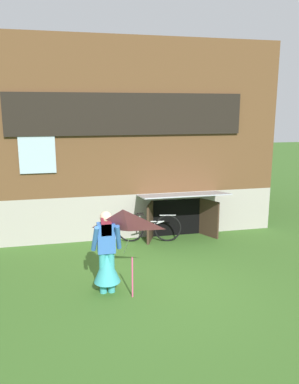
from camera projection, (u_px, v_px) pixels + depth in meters
ground_plane at (154, 286)px, 7.81m from camera, size 60.00×60.00×0.00m
log_house at (115, 135)px, 12.69m from camera, size 8.54×6.59×5.39m
person at (107, 259)px, 7.38m from camera, size 0.61×0.53×1.66m
kite at (123, 235)px, 6.72m from camera, size 1.22×1.22×1.70m
bicycle_silver at (149, 228)px, 10.33m from camera, size 1.73×0.39×0.80m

